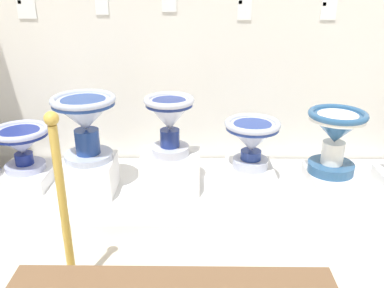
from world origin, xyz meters
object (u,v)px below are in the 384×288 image
Objects in this scene: info_placard_fourth at (245,9)px; plinth_block_leftmost at (250,176)px; antique_toilet_central_ornate at (336,133)px; info_placard_fifth at (329,10)px; antique_toilet_pale_glazed at (21,142)px; antique_toilet_leftmost at (252,137)px; plinth_block_central_ornate at (329,182)px; stanchion_post_near_left at (68,241)px; plinth_block_pale_glazed at (27,176)px; plinth_block_squat_floral at (171,171)px; info_placard_first at (26,8)px; antique_toilet_slender_white at (85,117)px; info_placard_third at (169,3)px; antique_toilet_squat_floral at (169,118)px; plinth_block_slender_white at (91,175)px; info_placard_second at (101,3)px.

plinth_block_leftmost is at bearing -85.04° from info_placard_fourth.
antique_toilet_central_ornate is 0.90m from info_placard_fifth.
antique_toilet_leftmost is at bearing -0.40° from antique_toilet_pale_glazed.
stanchion_post_near_left reaches higher than plinth_block_central_ornate.
info_placard_fourth is at bearing 16.08° from plinth_block_pale_glazed.
info_placard_fifth is (1.09, 0.51, 1.01)m from plinth_block_squat_floral.
info_placard_first reaches higher than plinth_block_squat_floral.
antique_toilet_slender_white is at bearing -174.57° from plinth_block_squat_floral.
info_placard_fourth is at bearing -0.00° from info_placard_first.
info_placard_first is 2.11m from info_placard_fifth.
antique_toilet_central_ornate is at bearing -27.05° from info_placard_third.
plinth_block_squat_floral is 0.38m from antique_toilet_squat_floral.
info_placard_fifth is at bearing 86.91° from antique_toilet_central_ornate.
info_placard_third is 1.11m from info_placard_fifth.
plinth_block_slender_white is 1.99m from info_placard_fifth.
info_placard_fifth reaches higher than plinth_block_slender_white.
antique_toilet_slender_white is at bearing -160.97° from info_placard_fifth.
antique_toilet_central_ornate is at bearing -19.58° from info_placard_second.
stanchion_post_near_left is (-1.52, -1.39, -0.94)m from info_placard_fifth.
info_placard_second is at bearing 92.40° from stanchion_post_near_left.
antique_toilet_leftmost is 2.82× the size of info_placard_fifth.
plinth_block_central_ornate is at bearing -19.58° from info_placard_second.
plinth_block_pale_glazed is 0.95× the size of antique_toilet_central_ornate.
antique_toilet_squat_floral is at bearing 5.43° from antique_toilet_slender_white.
info_placard_second is at bearing 134.02° from plinth_block_squat_floral.
plinth_block_squat_floral is 0.99m from stanchion_post_near_left.
info_placard_third reaches higher than antique_toilet_leftmost.
info_placard_first is (-0.01, 0.44, 0.83)m from antique_toilet_pale_glazed.
plinth_block_leftmost is (0.54, 0.06, -0.06)m from plinth_block_squat_floral.
plinth_block_squat_floral is at bearing 63.99° from stanchion_post_near_left.
plinth_block_central_ornate is 0.94× the size of antique_toilet_central_ornate.
plinth_block_pale_glazed is 1.56m from plinth_block_leftmost.
info_placard_fifth is (1.62, 0.56, 0.60)m from antique_toilet_slender_white.
antique_toilet_pale_glazed is at bearing 176.86° from plinth_block_central_ornate.
antique_toilet_leftmost is 2.67× the size of info_placard_first.
info_placard_third is (-0.56, 0.45, 1.11)m from plinth_block_leftmost.
plinth_block_central_ornate is at bearing 0.00° from antique_toilet_central_ornate.
antique_toilet_leftmost is 0.39× the size of stanchion_post_near_left.
antique_toilet_central_ornate is 1.06m from info_placard_fourth.
plinth_block_leftmost is (1.56, -0.01, 0.01)m from plinth_block_pale_glazed.
plinth_block_pale_glazed is 0.69m from antique_toilet_slender_white.
info_placard_third is 0.90× the size of info_placard_fifth.
stanchion_post_near_left is (-0.43, -0.89, -0.32)m from antique_toilet_squat_floral.
info_placard_fifth is at bearing -0.00° from info_placard_second.
info_placard_fifth is (1.11, 0.00, -0.05)m from info_placard_third.
antique_toilet_pale_glazed is 2.76× the size of info_placard_first.
info_placard_third is at bearing 92.33° from antique_toilet_squat_floral.
info_placard_second is 1.00m from info_placard_fourth.
info_placard_third is (0.99, 0.44, 1.13)m from plinth_block_pale_glazed.
antique_toilet_pale_glazed is 1.39m from info_placard_third.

